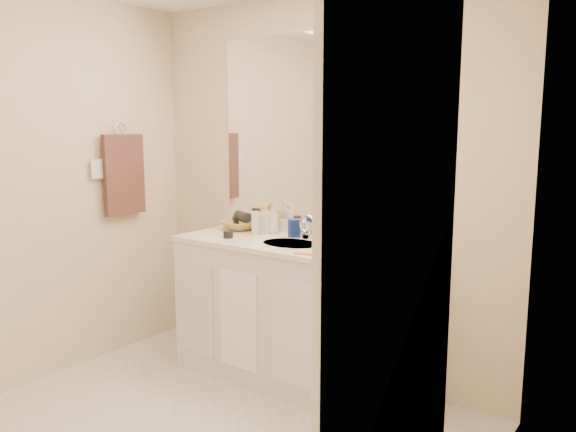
% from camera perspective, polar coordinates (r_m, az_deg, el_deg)
% --- Properties ---
extents(wall_back, '(2.60, 0.02, 2.40)m').
position_cam_1_polar(wall_back, '(3.58, 3.04, 3.03)').
color(wall_back, beige).
rests_on(wall_back, floor).
extents(wall_left, '(0.02, 2.60, 2.40)m').
position_cam_1_polar(wall_left, '(3.66, -26.35, 2.24)').
color(wall_left, beige).
rests_on(wall_left, floor).
extents(wall_right, '(0.02, 2.60, 2.40)m').
position_cam_1_polar(wall_right, '(1.85, 15.27, -2.88)').
color(wall_right, beige).
rests_on(wall_right, floor).
extents(vanity_cabinet, '(1.50, 0.55, 0.85)m').
position_cam_1_polar(vanity_cabinet, '(3.53, 0.48, -9.98)').
color(vanity_cabinet, silver).
rests_on(vanity_cabinet, floor).
extents(countertop, '(1.52, 0.57, 0.03)m').
position_cam_1_polar(countertop, '(3.41, 0.49, -2.97)').
color(countertop, white).
rests_on(countertop, vanity_cabinet).
extents(backsplash, '(1.52, 0.03, 0.08)m').
position_cam_1_polar(backsplash, '(3.61, 2.88, -1.42)').
color(backsplash, white).
rests_on(backsplash, countertop).
extents(sink_basin, '(0.37, 0.37, 0.02)m').
position_cam_1_polar(sink_basin, '(3.39, 0.30, -2.97)').
color(sink_basin, beige).
rests_on(sink_basin, countertop).
extents(faucet, '(0.02, 0.02, 0.11)m').
position_cam_1_polar(faucet, '(3.52, 2.00, -1.42)').
color(faucet, silver).
rests_on(faucet, countertop).
extents(mirror, '(1.48, 0.01, 1.20)m').
position_cam_1_polar(mirror, '(3.56, 3.04, 8.80)').
color(mirror, white).
rests_on(mirror, wall_back).
extents(blue_mug, '(0.09, 0.09, 0.11)m').
position_cam_1_polar(blue_mug, '(3.58, 0.63, -1.22)').
color(blue_mug, navy).
rests_on(blue_mug, countertop).
extents(tan_cup, '(0.09, 0.09, 0.11)m').
position_cam_1_polar(tan_cup, '(3.39, 4.10, -1.87)').
color(tan_cup, tan).
rests_on(tan_cup, countertop).
extents(toothbrush, '(0.02, 0.04, 0.20)m').
position_cam_1_polar(toothbrush, '(3.37, 4.26, -0.27)').
color(toothbrush, '#E33B67').
rests_on(toothbrush, tan_cup).
extents(mouthwash_bottle, '(0.08, 0.08, 0.17)m').
position_cam_1_polar(mouthwash_bottle, '(3.22, 5.71, -1.91)').
color(mouthwash_bottle, '#0EA89D').
rests_on(mouthwash_bottle, countertop).
extents(clear_pump_bottle, '(0.09, 0.09, 0.19)m').
position_cam_1_polar(clear_pump_bottle, '(3.26, 9.38, -1.66)').
color(clear_pump_bottle, white).
rests_on(clear_pump_bottle, countertop).
extents(soap_dish, '(0.10, 0.08, 0.01)m').
position_cam_1_polar(soap_dish, '(3.08, 5.03, -3.88)').
color(soap_dish, silver).
rests_on(soap_dish, countertop).
extents(green_soap, '(0.09, 0.07, 0.03)m').
position_cam_1_polar(green_soap, '(3.08, 5.04, -3.54)').
color(green_soap, '#81EA39').
rests_on(green_soap, soap_dish).
extents(orange_comb, '(0.13, 0.07, 0.01)m').
position_cam_1_polar(orange_comb, '(3.09, 1.83, -3.89)').
color(orange_comb, '#FF511A').
rests_on(orange_comb, countertop).
extents(dark_jar, '(0.07, 0.07, 0.04)m').
position_cam_1_polar(dark_jar, '(3.57, -6.09, -1.87)').
color(dark_jar, black).
rests_on(dark_jar, countertop).
extents(extra_white_bottle, '(0.06, 0.06, 0.15)m').
position_cam_1_polar(extra_white_bottle, '(3.65, -3.36, -0.73)').
color(extra_white_bottle, silver).
rests_on(extra_white_bottle, countertop).
extents(soap_bottle_white, '(0.08, 0.08, 0.17)m').
position_cam_1_polar(soap_bottle_white, '(3.69, -1.46, -0.46)').
color(soap_bottle_white, white).
rests_on(soap_bottle_white, countertop).
extents(soap_bottle_cream, '(0.09, 0.09, 0.19)m').
position_cam_1_polar(soap_bottle_cream, '(3.71, -2.23, -0.26)').
color(soap_bottle_cream, beige).
rests_on(soap_bottle_cream, countertop).
extents(soap_bottle_yellow, '(0.15, 0.15, 0.18)m').
position_cam_1_polar(soap_bottle_yellow, '(3.80, -2.54, -0.12)').
color(soap_bottle_yellow, '#E6B659').
rests_on(soap_bottle_yellow, countertop).
extents(wicker_basket, '(0.31, 0.31, 0.06)m').
position_cam_1_polar(wicker_basket, '(3.85, -4.85, -0.90)').
color(wicker_basket, olive).
rests_on(wicker_basket, countertop).
extents(hair_dryer, '(0.16, 0.12, 0.07)m').
position_cam_1_polar(hair_dryer, '(3.83, -4.63, -0.08)').
color(hair_dryer, black).
rests_on(hair_dryer, wicker_basket).
extents(towel_ring, '(0.01, 0.11, 0.11)m').
position_cam_1_polar(towel_ring, '(4.04, -16.68, 8.31)').
color(towel_ring, silver).
rests_on(towel_ring, wall_left).
extents(hand_towel, '(0.04, 0.32, 0.55)m').
position_cam_1_polar(hand_towel, '(4.04, -16.32, 4.06)').
color(hand_towel, '#2F1C19').
rests_on(hand_towel, towel_ring).
extents(switch_plate, '(0.01, 0.08, 0.13)m').
position_cam_1_polar(switch_plate, '(3.93, -18.85, 4.55)').
color(switch_plate, silver).
rests_on(switch_plate, wall_left).
extents(door, '(0.02, 0.82, 2.00)m').
position_cam_1_polar(door, '(1.64, 10.80, -11.52)').
color(door, white).
rests_on(door, floor).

